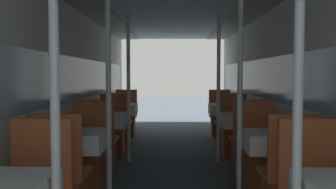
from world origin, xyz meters
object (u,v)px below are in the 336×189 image
at_px(chair_left_near_2, 100,149).
at_px(chair_left_far_3, 126,123).
at_px(chair_left_near_1, 62,189).
at_px(chair_right_far_2, 234,136).
at_px(support_pole_left_2, 128,88).
at_px(dining_table_right_2, 241,122).
at_px(support_pole_right_0, 298,112).
at_px(chair_right_far_3, 220,123).
at_px(dining_table_left_2, 106,122).
at_px(chair_right_near_2, 248,150).
at_px(dining_table_right_1, 272,144).
at_px(dining_table_right_3, 224,110).
at_px(dining_table_left_3, 122,110).
at_px(support_pole_right_2, 218,88).
at_px(chair_left_far_2, 112,136).
at_px(chair_right_far_1, 259,161).
at_px(support_pole_right_1, 240,95).
at_px(dining_table_left_1, 77,143).
at_px(chair_left_near_3, 118,130).
at_px(support_pole_left_0, 55,112).
at_px(chair_right_near_3, 228,130).
at_px(support_pole_left_1, 109,95).
at_px(chair_left_far_1, 89,161).

distance_m(chair_left_near_2, chair_left_far_3, 2.85).
bearing_deg(chair_left_near_1, chair_right_far_2, 54.68).
height_order(chair_left_near_2, support_pole_left_2, support_pole_left_2).
xyz_separation_m(chair_left_near_2, dining_table_right_2, (2.02, 0.54, 0.31)).
relative_size(support_pole_right_0, chair_right_far_3, 2.25).
xyz_separation_m(dining_table_left_2, chair_right_near_2, (2.02, -0.54, -0.31)).
distance_m(dining_table_right_1, dining_table_right_3, 3.53).
distance_m(dining_table_left_3, dining_table_right_1, 4.07).
distance_m(support_pole_left_2, support_pole_right_2, 1.35).
xyz_separation_m(chair_left_far_2, support_pole_right_0, (1.69, -4.07, 0.82)).
bearing_deg(chair_right_far_1, support_pole_right_1, 58.29).
xyz_separation_m(dining_table_left_1, chair_left_near_3, (0.00, 2.99, -0.31)).
relative_size(dining_table_right_1, chair_right_near_2, 0.74).
distance_m(support_pole_right_2, dining_table_right_3, 1.87).
distance_m(support_pole_left_2, chair_left_far_3, 2.47).
height_order(dining_table_right_1, support_pole_right_1, support_pole_right_1).
xyz_separation_m(dining_table_left_1, chair_right_far_1, (2.02, 0.54, -0.31)).
relative_size(support_pole_left_0, chair_left_far_2, 2.25).
bearing_deg(chair_left_near_1, dining_table_right_2, 48.80).
height_order(chair_left_far_2, chair_right_near_3, same).
height_order(chair_left_near_2, chair_left_far_2, same).
bearing_deg(support_pole_left_1, chair_left_far_1, 121.71).
xyz_separation_m(chair_left_near_2, chair_left_near_3, (0.00, 1.77, 0.00)).
bearing_deg(dining_table_right_1, chair_right_far_2, 90.00).
bearing_deg(dining_table_left_2, chair_left_far_3, 90.00).
bearing_deg(support_pole_left_1, chair_right_far_1, 17.89).
relative_size(chair_left_near_1, chair_right_near_2, 1.00).
xyz_separation_m(chair_right_near_2, chair_right_far_2, (0.00, 1.09, 0.00)).
xyz_separation_m(support_pole_left_2, chair_right_near_3, (1.69, 1.22, -0.82)).
distance_m(support_pole_left_1, dining_table_left_2, 1.87).
xyz_separation_m(dining_table_left_3, chair_left_far_3, (0.00, 0.54, -0.31)).
distance_m(chair_left_near_1, chair_right_far_3, 5.04).
bearing_deg(chair_right_far_3, chair_right_near_3, 90.00).
distance_m(support_pole_right_0, support_pole_right_2, 3.53).
height_order(support_pole_left_0, dining_table_left_3, support_pole_left_0).
bearing_deg(chair_right_far_2, chair_left_far_2, 0.00).
xyz_separation_m(dining_table_right_1, support_pole_right_2, (-0.34, 1.77, 0.50)).
bearing_deg(chair_left_near_1, chair_left_near_2, 90.00).
bearing_deg(dining_table_left_3, dining_table_left_1, -90.00).
xyz_separation_m(support_pole_right_1, chair_right_near_2, (0.34, 1.22, -0.82)).
relative_size(chair_left_near_3, dining_table_right_2, 1.35).
relative_size(support_pole_left_0, dining_table_left_1, 3.04).
bearing_deg(chair_left_near_2, support_pole_left_0, -83.58).
bearing_deg(chair_right_far_3, dining_table_left_3, 15.06).
bearing_deg(dining_table_right_2, chair_right_near_2, -90.00).
height_order(chair_left_far_1, dining_table_right_3, chair_left_far_1).
bearing_deg(chair_left_far_1, support_pole_left_2, -105.39).
xyz_separation_m(chair_left_far_3, chair_right_far_3, (2.02, 0.00, 0.00)).
distance_m(chair_left_far_2, chair_right_near_2, 2.30).
bearing_deg(chair_left_far_1, chair_right_far_2, -138.87).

